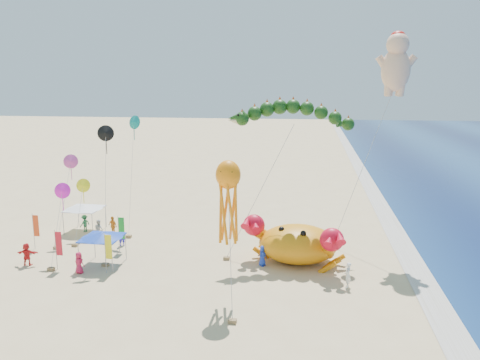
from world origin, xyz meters
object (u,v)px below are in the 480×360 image
(canopy_blue, at_px, (102,235))
(canopy_white, at_px, (84,207))
(dragon_kite, at_px, (292,118))
(octopus_kite, at_px, (228,196))
(crab_inflatable, at_px, (298,243))
(cherub_kite, at_px, (396,62))

(canopy_blue, xyz_separation_m, canopy_white, (-5.53, 7.99, 0.00))
(dragon_kite, xyz_separation_m, octopus_kite, (-3.60, -10.04, -4.31))
(octopus_kite, bearing_deg, canopy_blue, 158.52)
(canopy_white, bearing_deg, crab_inflatable, -13.88)
(cherub_kite, height_order, octopus_kite, cherub_kite)
(crab_inflatable, xyz_separation_m, canopy_white, (-20.84, 5.15, 0.80))
(cherub_kite, distance_m, canopy_blue, 27.94)
(octopus_kite, height_order, canopy_blue, octopus_kite)
(canopy_blue, bearing_deg, dragon_kite, 21.55)
(crab_inflatable, relative_size, canopy_blue, 2.62)
(cherub_kite, distance_m, canopy_white, 31.53)
(crab_inflatable, xyz_separation_m, dragon_kite, (-0.77, 2.90, 9.73))
(dragon_kite, height_order, canopy_blue, dragon_kite)
(crab_inflatable, height_order, dragon_kite, dragon_kite)
(crab_inflatable, height_order, cherub_kite, cherub_kite)
(cherub_kite, distance_m, octopus_kite, 19.64)
(canopy_blue, distance_m, canopy_white, 9.72)
(cherub_kite, bearing_deg, canopy_white, -179.09)
(dragon_kite, bearing_deg, octopus_kite, -109.72)
(cherub_kite, bearing_deg, canopy_blue, -159.80)
(cherub_kite, relative_size, canopy_blue, 5.68)
(crab_inflatable, bearing_deg, canopy_white, 166.12)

